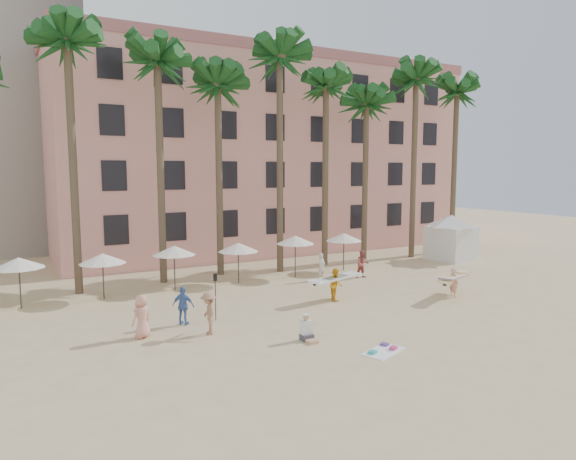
{
  "coord_description": "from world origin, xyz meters",
  "views": [
    {
      "loc": [
        -13.52,
        -16.26,
        7.03
      ],
      "look_at": [
        -1.11,
        6.0,
        4.0
      ],
      "focal_mm": 32.0,
      "sensor_mm": 36.0,
      "label": 1
    }
  ],
  "objects_px": {
    "carrier_yellow": "(454,280)",
    "carrier_white": "(336,283)",
    "pink_hotel": "(259,158)",
    "cabana": "(451,233)"
  },
  "relations": [
    {
      "from": "pink_hotel",
      "to": "carrier_yellow",
      "type": "bearing_deg",
      "value": -87.43
    },
    {
      "from": "carrier_yellow",
      "to": "carrier_white",
      "type": "xyz_separation_m",
      "value": [
        -6.12,
        2.56,
        0.0
      ]
    },
    {
      "from": "carrier_white",
      "to": "pink_hotel",
      "type": "bearing_deg",
      "value": 75.59
    },
    {
      "from": "cabana",
      "to": "carrier_yellow",
      "type": "relative_size",
      "value": 1.63
    },
    {
      "from": "pink_hotel",
      "to": "carrier_yellow",
      "type": "xyz_separation_m",
      "value": [
        1.01,
        -22.46,
        -7.06
      ]
    },
    {
      "from": "pink_hotel",
      "to": "cabana",
      "type": "xyz_separation_m",
      "value": [
        9.86,
        -13.87,
        -5.93
      ]
    },
    {
      "from": "pink_hotel",
      "to": "cabana",
      "type": "height_order",
      "value": "pink_hotel"
    },
    {
      "from": "cabana",
      "to": "carrier_white",
      "type": "xyz_separation_m",
      "value": [
        -14.97,
        -6.03,
        -1.13
      ]
    },
    {
      "from": "cabana",
      "to": "carrier_yellow",
      "type": "bearing_deg",
      "value": -135.86
    },
    {
      "from": "pink_hotel",
      "to": "cabana",
      "type": "distance_m",
      "value": 18.02
    }
  ]
}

